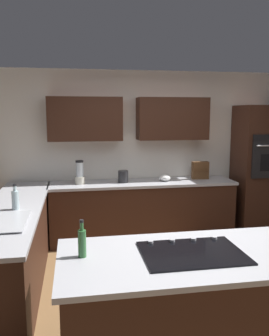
# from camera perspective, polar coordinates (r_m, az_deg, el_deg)

# --- Properties ---
(ground_plane) EXTENTS (14.00, 14.00, 0.00)m
(ground_plane) POSITION_cam_1_polar(r_m,az_deg,el_deg) (4.14, 7.61, -19.19)
(ground_plane) COLOR brown
(wall_back) EXTENTS (6.00, 0.44, 2.60)m
(wall_back) POSITION_cam_1_polar(r_m,az_deg,el_deg) (5.65, 1.05, 3.70)
(wall_back) COLOR white
(wall_back) RESTS_ON ground
(lower_cabinets_back) EXTENTS (2.80, 0.60, 0.86)m
(lower_cabinets_back) POSITION_cam_1_polar(r_m,az_deg,el_deg) (5.51, 1.31, -7.04)
(lower_cabinets_back) COLOR #381E14
(lower_cabinets_back) RESTS_ON ground
(countertop_back) EXTENTS (2.84, 0.64, 0.04)m
(countertop_back) POSITION_cam_1_polar(r_m,az_deg,el_deg) (5.40, 1.33, -2.45)
(countertop_back) COLOR #B2B2B7
(countertop_back) RESTS_ON lower_cabinets_back
(lower_cabinets_side) EXTENTS (0.60, 2.90, 0.86)m
(lower_cabinets_side) POSITION_cam_1_polar(r_m,az_deg,el_deg) (4.36, -18.73, -11.93)
(lower_cabinets_side) COLOR #381E14
(lower_cabinets_side) RESTS_ON ground
(countertop_side) EXTENTS (0.64, 2.94, 0.04)m
(countertop_side) POSITION_cam_1_polar(r_m,az_deg,el_deg) (4.22, -19.04, -6.21)
(countertop_side) COLOR #B2B2B7
(countertop_side) RESTS_ON lower_cabinets_side
(island_base) EXTENTS (1.93, 0.90, 0.86)m
(island_base) POSITION_cam_1_polar(r_m,az_deg,el_deg) (2.97, 9.07, -21.92)
(island_base) COLOR #381E14
(island_base) RESTS_ON ground
(island_top) EXTENTS (2.01, 0.98, 0.04)m
(island_top) POSITION_cam_1_polar(r_m,az_deg,el_deg) (2.77, 9.31, -13.89)
(island_top) COLOR #B2B2B7
(island_top) RESTS_ON island_base
(wall_oven) EXTENTS (0.80, 0.66, 2.06)m
(wall_oven) POSITION_cam_1_polar(r_m,az_deg,el_deg) (6.06, 19.75, -0.26)
(wall_oven) COLOR #381E14
(wall_oven) RESTS_ON ground
(sink_unit) EXTENTS (0.46, 0.70, 0.23)m
(sink_unit) POSITION_cam_1_polar(r_m,az_deg,el_deg) (3.64, -20.69, -8.07)
(sink_unit) COLOR #515456
(sink_unit) RESTS_ON countertop_side
(cooktop) EXTENTS (0.76, 0.56, 0.03)m
(cooktop) POSITION_cam_1_polar(r_m,az_deg,el_deg) (2.76, 9.28, -13.32)
(cooktop) COLOR black
(cooktop) RESTS_ON island_top
(blender) EXTENTS (0.15, 0.15, 0.35)m
(blender) POSITION_cam_1_polar(r_m,az_deg,el_deg) (5.28, -8.85, -0.94)
(blender) COLOR beige
(blender) RESTS_ON countertop_back
(mixing_bowl) EXTENTS (0.18, 0.18, 0.10)m
(mixing_bowl) POSITION_cam_1_polar(r_m,az_deg,el_deg) (5.47, 4.91, -1.58)
(mixing_bowl) COLOR white
(mixing_bowl) RESTS_ON countertop_back
(spice_rack) EXTENTS (0.26, 0.11, 0.28)m
(spice_rack) POSITION_cam_1_polar(r_m,az_deg,el_deg) (5.71, 10.57, -0.37)
(spice_rack) COLOR brown
(spice_rack) RESTS_ON countertop_back
(kettle) EXTENTS (0.15, 0.15, 0.18)m
(kettle) POSITION_cam_1_polar(r_m,az_deg,el_deg) (5.34, -1.84, -1.38)
(kettle) COLOR #262628
(kettle) RESTS_ON countertop_back
(dish_soap_bottle) EXTENTS (0.08, 0.08, 0.28)m
(dish_soap_bottle) POSITION_cam_1_polar(r_m,az_deg,el_deg) (4.07, -18.70, -4.83)
(dish_soap_bottle) COLOR silver
(dish_soap_bottle) RESTS_ON countertop_side
(oil_bottle) EXTENTS (0.06, 0.06, 0.28)m
(oil_bottle) POSITION_cam_1_polar(r_m,az_deg,el_deg) (2.66, -8.48, -11.78)
(oil_bottle) COLOR #336B38
(oil_bottle) RESTS_ON island_top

